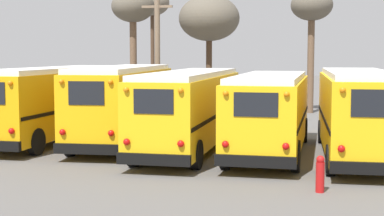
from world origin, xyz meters
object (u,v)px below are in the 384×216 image
at_px(utility_pole, 157,54).
at_px(school_bus_4, 357,111).
at_px(school_bus_0, 55,101).
at_px(bare_tree_3, 209,19).
at_px(bare_tree_1, 152,5).
at_px(bare_tree_2, 312,10).
at_px(bare_tree_0, 133,11).
at_px(fire_hydrant, 320,174).
at_px(school_bus_1, 123,102).
at_px(school_bus_3, 270,111).
at_px(school_bus_2, 191,107).

bearing_deg(utility_pole, school_bus_4, -45.44).
relative_size(school_bus_0, bare_tree_3, 1.42).
distance_m(school_bus_0, bare_tree_1, 19.98).
bearing_deg(bare_tree_2, school_bus_4, -83.62).
bearing_deg(school_bus_0, utility_pole, 75.10).
bearing_deg(bare_tree_0, fire_hydrant, -58.77).
distance_m(school_bus_1, school_bus_4, 9.76).
bearing_deg(school_bus_1, bare_tree_2, 61.97).
relative_size(school_bus_3, bare_tree_2, 1.19).
xyz_separation_m(school_bus_2, school_bus_3, (3.20, -0.47, -0.04)).
xyz_separation_m(school_bus_1, bare_tree_0, (-2.95, 10.82, 4.66)).
distance_m(school_bus_4, bare_tree_1, 25.72).
height_order(school_bus_3, bare_tree_3, bare_tree_3).
distance_m(school_bus_3, bare_tree_1, 24.04).
xyz_separation_m(school_bus_0, bare_tree_0, (0.25, 10.72, 4.68)).
bearing_deg(bare_tree_0, bare_tree_2, 19.32).
xyz_separation_m(utility_pole, bare_tree_3, (2.57, 2.53, 2.08)).
bearing_deg(school_bus_2, fire_hydrant, -52.06).
distance_m(bare_tree_0, bare_tree_3, 4.71).
relative_size(school_bus_3, fire_hydrant, 9.11).
bearing_deg(school_bus_0, fire_hydrant, -34.04).
xyz_separation_m(school_bus_1, fire_hydrant, (8.23, -7.62, -1.26)).
bearing_deg(school_bus_0, school_bus_4, -8.45).
height_order(school_bus_1, school_bus_4, school_bus_1).
relative_size(utility_pole, bare_tree_3, 1.01).
height_order(school_bus_1, bare_tree_2, bare_tree_2).
bearing_deg(school_bus_1, bare_tree_3, 81.50).
relative_size(school_bus_2, school_bus_3, 1.14).
bearing_deg(bare_tree_2, bare_tree_3, -152.04).
height_order(school_bus_1, bare_tree_1, bare_tree_1).
bearing_deg(bare_tree_1, school_bus_4, -56.97).
height_order(bare_tree_1, bare_tree_2, bare_tree_1).
distance_m(school_bus_2, fire_hydrant, 8.28).
xyz_separation_m(bare_tree_0, bare_tree_1, (-1.13, 8.40, 1.02)).
bearing_deg(school_bus_3, fire_hydrant, -72.93).
xyz_separation_m(school_bus_2, bare_tree_3, (-1.50, 12.52, 4.20)).
distance_m(utility_pole, bare_tree_1, 11.47).
distance_m(school_bus_0, school_bus_1, 3.20).
height_order(utility_pole, bare_tree_2, bare_tree_2).
bearing_deg(school_bus_2, school_bus_3, -8.33).
height_order(school_bus_4, fire_hydrant, school_bus_4).
xyz_separation_m(bare_tree_1, fire_hydrant, (12.31, -26.85, -6.94)).
bearing_deg(school_bus_4, fire_hydrant, -103.13).
relative_size(school_bus_1, school_bus_3, 1.07).
distance_m(school_bus_0, bare_tree_2, 18.80).
distance_m(school_bus_4, utility_pole, 15.06).
xyz_separation_m(school_bus_3, bare_tree_1, (-10.47, 20.85, 5.79)).
bearing_deg(fire_hydrant, bare_tree_0, 121.23).
relative_size(school_bus_1, school_bus_4, 1.04).
bearing_deg(fire_hydrant, school_bus_2, 127.94).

